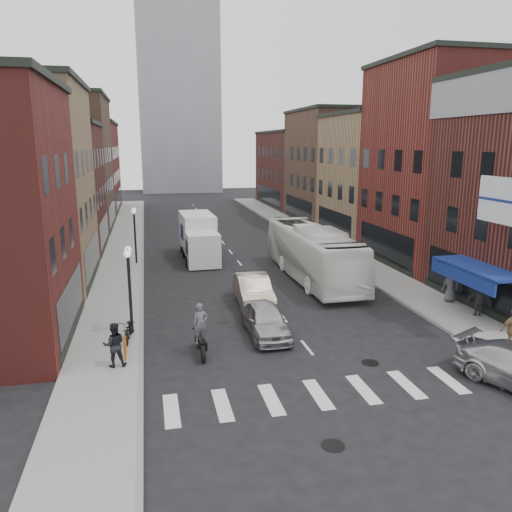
{
  "coord_description": "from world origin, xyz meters",
  "views": [
    {
      "loc": [
        -6.47,
        -18.17,
        8.61
      ],
      "look_at": [
        -0.89,
        7.24,
        2.73
      ],
      "focal_mm": 35.0,
      "sensor_mm": 36.0,
      "label": 1
    }
  ],
  "objects_px": {
    "sedan_left_near": "(266,320)",
    "bike_rack": "(125,348)",
    "ped_right_c": "(450,285)",
    "motorcycle_rider": "(201,331)",
    "transit_bus": "(313,253)",
    "box_truck": "(199,238)",
    "parked_bicycle": "(129,329)",
    "ped_right_a": "(479,297)",
    "streetlamp_far": "(135,225)",
    "billboard_sign": "(504,202)",
    "sedan_left_far": "(253,291)",
    "ped_left_solo": "(114,345)",
    "streetlamp_near": "(129,275)"
  },
  "relations": [
    {
      "from": "bike_rack",
      "to": "ped_left_solo",
      "type": "xyz_separation_m",
      "value": [
        -0.36,
        -0.73,
        0.49
      ]
    },
    {
      "from": "parked_bicycle",
      "to": "ped_right_a",
      "type": "height_order",
      "value": "ped_right_a"
    },
    {
      "from": "bike_rack",
      "to": "transit_bus",
      "type": "height_order",
      "value": "transit_bus"
    },
    {
      "from": "streetlamp_far",
      "to": "parked_bicycle",
      "type": "relative_size",
      "value": 2.13
    },
    {
      "from": "bike_rack",
      "to": "transit_bus",
      "type": "relative_size",
      "value": 0.06
    },
    {
      "from": "transit_bus",
      "to": "ped_right_a",
      "type": "xyz_separation_m",
      "value": [
        5.72,
        -8.96,
        -0.61
      ]
    },
    {
      "from": "motorcycle_rider",
      "to": "ped_right_c",
      "type": "distance_m",
      "value": 14.59
    },
    {
      "from": "motorcycle_rider",
      "to": "ped_right_a",
      "type": "distance_m",
      "value": 14.18
    },
    {
      "from": "billboard_sign",
      "to": "box_truck",
      "type": "xyz_separation_m",
      "value": [
        -11.34,
        18.44,
        -4.48
      ]
    },
    {
      "from": "motorcycle_rider",
      "to": "ped_right_c",
      "type": "height_order",
      "value": "motorcycle_rider"
    },
    {
      "from": "ped_left_solo",
      "to": "sedan_left_near",
      "type": "bearing_deg",
      "value": -164.64
    },
    {
      "from": "streetlamp_near",
      "to": "ped_right_a",
      "type": "xyz_separation_m",
      "value": [
        16.95,
        -1.25,
        -1.8
      ]
    },
    {
      "from": "ped_left_solo",
      "to": "bike_rack",
      "type": "bearing_deg",
      "value": -119.89
    },
    {
      "from": "motorcycle_rider",
      "to": "box_truck",
      "type": "bearing_deg",
      "value": 76.75
    },
    {
      "from": "billboard_sign",
      "to": "motorcycle_rider",
      "type": "height_order",
      "value": "billboard_sign"
    },
    {
      "from": "bike_rack",
      "to": "ped_right_a",
      "type": "bearing_deg",
      "value": 4.82
    },
    {
      "from": "billboard_sign",
      "to": "motorcycle_rider",
      "type": "xyz_separation_m",
      "value": [
        -13.14,
        0.71,
        -5.08
      ]
    },
    {
      "from": "sedan_left_near",
      "to": "bike_rack",
      "type": "bearing_deg",
      "value": -165.99
    },
    {
      "from": "motorcycle_rider",
      "to": "ped_left_solo",
      "type": "bearing_deg",
      "value": -176.77
    },
    {
      "from": "bike_rack",
      "to": "motorcycle_rider",
      "type": "distance_m",
      "value": 3.09
    },
    {
      "from": "streetlamp_near",
      "to": "transit_bus",
      "type": "height_order",
      "value": "streetlamp_near"
    },
    {
      "from": "billboard_sign",
      "to": "streetlamp_near",
      "type": "height_order",
      "value": "billboard_sign"
    },
    {
      "from": "sedan_left_near",
      "to": "parked_bicycle",
      "type": "height_order",
      "value": "sedan_left_near"
    },
    {
      "from": "bike_rack",
      "to": "parked_bicycle",
      "type": "height_order",
      "value": "parked_bicycle"
    },
    {
      "from": "streetlamp_near",
      "to": "motorcycle_rider",
      "type": "xyz_separation_m",
      "value": [
        2.85,
        -2.79,
        -1.86
      ]
    },
    {
      "from": "streetlamp_far",
      "to": "ped_right_c",
      "type": "relative_size",
      "value": 2.3
    },
    {
      "from": "ped_right_c",
      "to": "billboard_sign",
      "type": "bearing_deg",
      "value": 89.64
    },
    {
      "from": "box_truck",
      "to": "ped_right_c",
      "type": "bearing_deg",
      "value": -50.17
    },
    {
      "from": "billboard_sign",
      "to": "parked_bicycle",
      "type": "bearing_deg",
      "value": 170.65
    },
    {
      "from": "ped_right_a",
      "to": "bike_rack",
      "type": "bearing_deg",
      "value": 28.33
    },
    {
      "from": "streetlamp_near",
      "to": "box_truck",
      "type": "xyz_separation_m",
      "value": [
        4.65,
        14.94,
        -1.26
      ]
    },
    {
      "from": "sedan_left_near",
      "to": "motorcycle_rider",
      "type": "bearing_deg",
      "value": -152.74
    },
    {
      "from": "ped_right_c",
      "to": "sedan_left_near",
      "type": "bearing_deg",
      "value": 22.87
    },
    {
      "from": "billboard_sign",
      "to": "transit_bus",
      "type": "height_order",
      "value": "billboard_sign"
    },
    {
      "from": "sedan_left_near",
      "to": "sedan_left_far",
      "type": "bearing_deg",
      "value": 85.63
    },
    {
      "from": "streetlamp_near",
      "to": "sedan_left_near",
      "type": "xyz_separation_m",
      "value": [
        5.99,
        -1.19,
        -2.17
      ]
    },
    {
      "from": "parked_bicycle",
      "to": "transit_bus",
      "type": "bearing_deg",
      "value": 41.46
    },
    {
      "from": "parked_bicycle",
      "to": "streetlamp_far",
      "type": "bearing_deg",
      "value": 94.01
    },
    {
      "from": "billboard_sign",
      "to": "sedan_left_far",
      "type": "height_order",
      "value": "billboard_sign"
    },
    {
      "from": "box_truck",
      "to": "parked_bicycle",
      "type": "xyz_separation_m",
      "value": [
        -4.75,
        -15.79,
        -0.99
      ]
    },
    {
      "from": "sedan_left_near",
      "to": "streetlamp_near",
      "type": "bearing_deg",
      "value": 169.06
    },
    {
      "from": "box_truck",
      "to": "ped_right_a",
      "type": "relative_size",
      "value": 4.02
    },
    {
      "from": "box_truck",
      "to": "parked_bicycle",
      "type": "bearing_deg",
      "value": -108.44
    },
    {
      "from": "streetlamp_near",
      "to": "transit_bus",
      "type": "distance_m",
      "value": 13.67
    },
    {
      "from": "sedan_left_near",
      "to": "ped_right_c",
      "type": "bearing_deg",
      "value": 12.16
    },
    {
      "from": "sedan_left_far",
      "to": "ped_left_solo",
      "type": "bearing_deg",
      "value": -133.53
    },
    {
      "from": "box_truck",
      "to": "sedan_left_far",
      "type": "relative_size",
      "value": 1.57
    },
    {
      "from": "sedan_left_far",
      "to": "streetlamp_far",
      "type": "bearing_deg",
      "value": 123.07
    },
    {
      "from": "bike_rack",
      "to": "ped_right_c",
      "type": "height_order",
      "value": "ped_right_c"
    },
    {
      "from": "streetlamp_far",
      "to": "ped_left_solo",
      "type": "distance_m",
      "value": 17.54
    }
  ]
}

